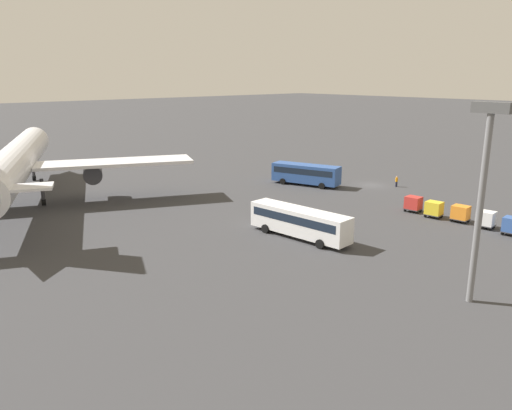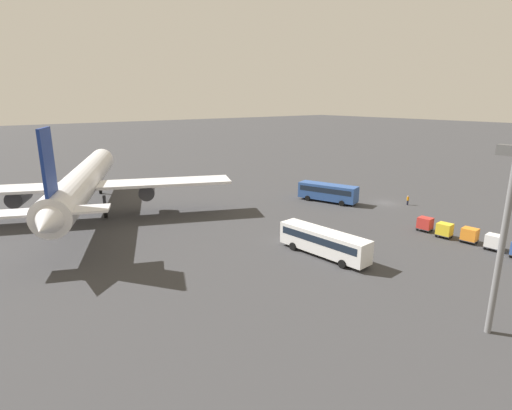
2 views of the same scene
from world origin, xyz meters
name	(u,v)px [view 1 (image 1 of 2)]	position (x,y,z in m)	size (l,w,h in m)	color
ground_plane	(371,185)	(0.00, 0.00, 0.00)	(600.00, 600.00, 0.00)	#38383A
airplane	(17,162)	(24.90, 46.78, 5.96)	(51.38, 45.48, 15.87)	silver
shuttle_bus_near	(306,173)	(7.26, 7.91, 2.01)	(11.52, 6.23, 3.36)	#2D5199
shuttle_bus_far	(299,221)	(-10.93, 28.52, 1.96)	(12.57, 3.72, 3.27)	white
worker_person	(397,181)	(-3.37, -2.01, 0.87)	(0.38, 0.38, 1.74)	#1E1E2D
cargo_cart_white	(486,219)	(-23.02, 9.68, 1.19)	(2.14, 1.86, 2.06)	#38383D
cargo_cart_orange	(461,213)	(-19.84, 9.45, 1.19)	(2.14, 1.86, 2.06)	#38383D
cargo_cart_yellow	(434,208)	(-16.65, 10.03, 1.19)	(2.14, 1.86, 2.06)	#38383D
cargo_cart_red	(413,203)	(-13.46, 9.57, 1.19)	(2.14, 1.86, 2.06)	#38383D
light_pole	(483,182)	(-31.02, 30.00, 9.71)	(2.80, 0.70, 15.57)	slate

